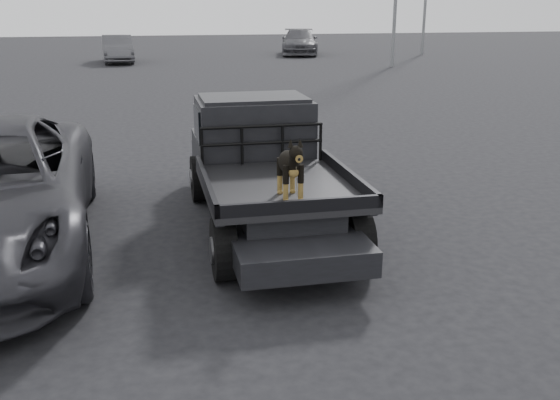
{
  "coord_description": "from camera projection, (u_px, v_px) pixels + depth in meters",
  "views": [
    {
      "loc": [
        -1.3,
        -6.75,
        3.17
      ],
      "look_at": [
        0.06,
        -0.45,
        1.13
      ],
      "focal_mm": 40.0,
      "sensor_mm": 36.0,
      "label": 1
    }
  ],
  "objects": [
    {
      "name": "ute_cab",
      "position": [
        253.0,
        124.0,
        9.73
      ],
      "size": [
        1.72,
        1.3,
        0.88
      ],
      "primitive_type": null,
      "color": "black",
      "rests_on": "flatbed_ute"
    },
    {
      "name": "headache_rack",
      "position": [
        262.0,
        145.0,
        9.08
      ],
      "size": [
        1.8,
        0.08,
        0.55
      ],
      "primitive_type": null,
      "color": "black",
      "rests_on": "flatbed_ute"
    },
    {
      "name": "dog",
      "position": [
        290.0,
        168.0,
        7.44
      ],
      "size": [
        0.32,
        0.6,
        0.74
      ],
      "primitive_type": null,
      "color": "black",
      "rests_on": "flatbed_ute"
    },
    {
      "name": "ground",
      "position": [
        268.0,
        279.0,
        7.51
      ],
      "size": [
        120.0,
        120.0,
        0.0
      ],
      "primitive_type": "plane",
      "color": "black",
      "rests_on": "ground"
    },
    {
      "name": "distant_car_b",
      "position": [
        299.0,
        42.0,
        39.74
      ],
      "size": [
        3.35,
        5.77,
        1.57
      ],
      "primitive_type": "imported",
      "rotation": [
        0.0,
        0.0,
        -0.22
      ],
      "color": "#434348",
      "rests_on": "ground"
    },
    {
      "name": "distant_car_a",
      "position": [
        118.0,
        49.0,
        34.43
      ],
      "size": [
        1.89,
        4.59,
        1.48
      ],
      "primitive_type": "imported",
      "rotation": [
        0.0,
        0.0,
        0.07
      ],
      "color": "#48484C",
      "rests_on": "ground"
    },
    {
      "name": "flatbed_ute",
      "position": [
        265.0,
        197.0,
        9.12
      ],
      "size": [
        2.0,
        5.4,
        0.92
      ],
      "primitive_type": null,
      "color": "black",
      "rests_on": "ground"
    }
  ]
}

